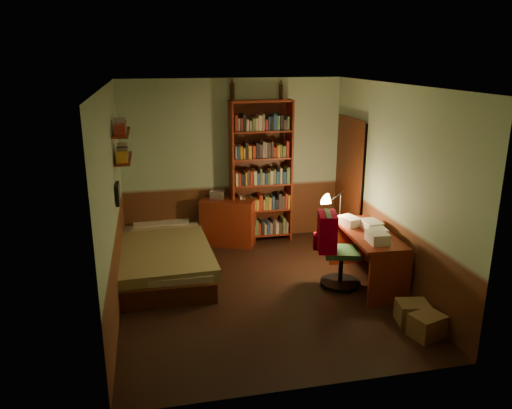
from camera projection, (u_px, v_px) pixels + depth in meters
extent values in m
cube|color=black|center=(260.00, 292.00, 6.46)|extent=(3.50, 4.00, 0.02)
cube|color=silver|center=(261.00, 85.00, 5.71)|extent=(3.50, 4.00, 0.02)
cube|color=#95B490|center=(233.00, 162.00, 7.97)|extent=(3.50, 0.02, 2.60)
cube|color=#95B490|center=(111.00, 203.00, 5.73)|extent=(0.02, 4.00, 2.60)
cube|color=#95B490|center=(393.00, 187.00, 6.44)|extent=(0.02, 4.00, 2.60)
cube|color=#95B490|center=(312.00, 257.00, 4.20)|extent=(3.50, 0.02, 2.60)
cube|color=black|center=(350.00, 185.00, 7.74)|extent=(0.06, 0.90, 2.00)
cube|color=#3A180A|center=(348.00, 185.00, 7.73)|extent=(0.02, 0.98, 2.08)
cube|color=olive|center=(163.00, 247.00, 7.01)|extent=(1.24, 2.29, 0.68)
cube|color=maroon|center=(228.00, 222.00, 7.98)|extent=(0.93, 0.71, 0.74)
cube|color=#B2B2B7|center=(217.00, 194.00, 7.94)|extent=(0.27, 0.23, 0.12)
cube|color=maroon|center=(261.00, 172.00, 7.95)|extent=(0.99, 0.34, 2.27)
cylinder|color=black|center=(232.00, 91.00, 7.60)|extent=(0.07, 0.07, 0.26)
cylinder|color=black|center=(281.00, 92.00, 7.76)|extent=(0.08, 0.08, 0.22)
cube|color=maroon|center=(367.00, 258.00, 6.60)|extent=(0.62, 1.38, 0.72)
cube|color=silver|center=(349.00, 221.00, 6.74)|extent=(0.29, 0.33, 0.11)
cone|color=black|center=(341.00, 198.00, 6.93)|extent=(0.22, 0.22, 0.60)
cube|color=#29572E|center=(342.00, 245.00, 6.47)|extent=(0.67, 0.62, 1.12)
cube|color=#AC001D|center=(318.00, 182.00, 6.39)|extent=(0.35, 0.47, 0.49)
cube|color=maroon|center=(124.00, 159.00, 6.70)|extent=(0.20, 0.90, 0.03)
cube|color=maroon|center=(121.00, 133.00, 6.60)|extent=(0.20, 0.90, 0.03)
cube|color=black|center=(118.00, 194.00, 6.31)|extent=(0.04, 0.32, 0.26)
cube|color=olive|center=(427.00, 326.00, 5.39)|extent=(0.41, 0.36, 0.26)
cube|color=olive|center=(413.00, 312.00, 5.68)|extent=(0.39, 0.34, 0.24)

